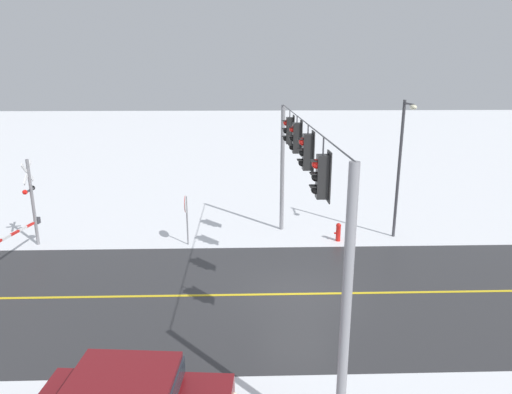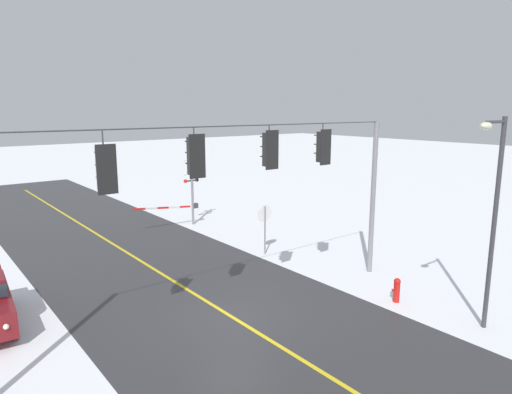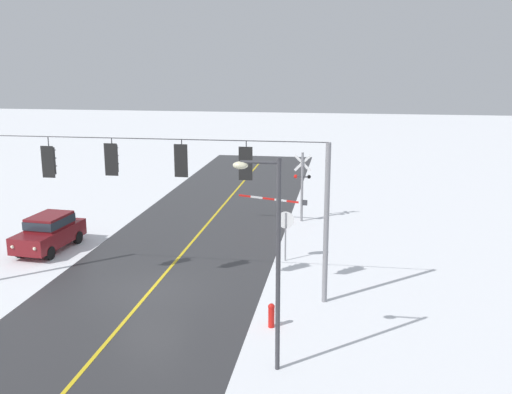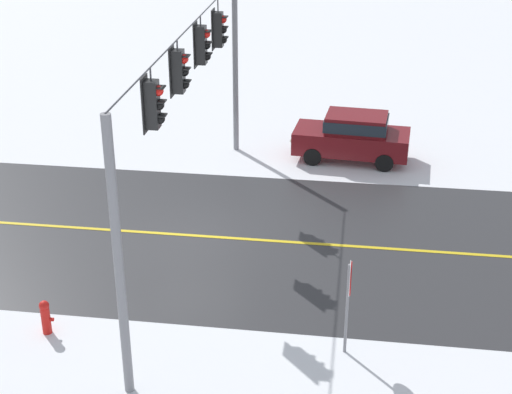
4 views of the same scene
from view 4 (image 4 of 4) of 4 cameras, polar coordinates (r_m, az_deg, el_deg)
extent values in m
plane|color=white|center=(22.73, -4.34, -2.91)|extent=(160.00, 160.00, 0.00)
cube|color=#303033|center=(24.63, -18.13, -1.85)|extent=(9.00, 80.00, 0.01)
cube|color=gold|center=(24.63, -18.14, -1.83)|extent=(0.14, 72.00, 0.01)
cylinder|color=gray|center=(15.34, -10.16, -4.90)|extent=(0.20, 0.20, 6.20)
cylinder|color=gray|center=(27.97, -1.54, 9.48)|extent=(0.20, 0.20, 6.20)
cylinder|color=#38383D|center=(20.55, -4.92, 12.51)|extent=(14.00, 0.04, 0.04)
cylinder|color=#38383D|center=(16.87, -7.84, 9.03)|extent=(0.04, 0.04, 0.29)
cube|color=black|center=(17.08, -7.70, 6.82)|extent=(0.34, 0.28, 1.08)
cube|color=black|center=(17.12, -8.22, 6.83)|extent=(0.52, 0.03, 1.26)
sphere|color=red|center=(16.94, -7.27, 7.83)|extent=(0.24, 0.24, 0.24)
cube|color=black|center=(16.90, -7.05, 8.10)|extent=(0.26, 0.16, 0.03)
sphere|color=black|center=(17.04, -7.21, 6.80)|extent=(0.24, 0.24, 0.24)
cube|color=black|center=(16.99, -7.00, 7.07)|extent=(0.26, 0.16, 0.03)
sphere|color=black|center=(17.14, -7.15, 5.79)|extent=(0.24, 0.24, 0.24)
cube|color=black|center=(17.09, -6.94, 6.05)|extent=(0.26, 0.16, 0.03)
cylinder|color=#38383D|center=(19.18, -5.87, 11.17)|extent=(0.04, 0.04, 0.25)
cube|color=black|center=(19.35, -5.79, 9.26)|extent=(0.34, 0.28, 1.08)
cube|color=black|center=(19.39, -6.25, 9.27)|extent=(0.52, 0.03, 1.26)
sphere|color=red|center=(19.23, -5.39, 10.16)|extent=(0.24, 0.24, 0.24)
cube|color=black|center=(19.20, -5.19, 10.40)|extent=(0.26, 0.16, 0.03)
sphere|color=black|center=(19.32, -5.35, 9.25)|extent=(0.24, 0.24, 0.24)
cube|color=black|center=(19.28, -5.15, 9.48)|extent=(0.26, 0.16, 0.03)
sphere|color=black|center=(19.41, -5.31, 8.34)|extent=(0.24, 0.24, 0.24)
cube|color=black|center=(19.37, -5.12, 8.57)|extent=(0.26, 0.16, 0.03)
cylinder|color=#38383D|center=(21.82, -4.15, 12.92)|extent=(0.04, 0.04, 0.28)
cube|color=black|center=(21.98, -4.09, 11.19)|extent=(0.34, 0.28, 1.08)
cube|color=black|center=(22.01, -4.51, 11.20)|extent=(0.52, 0.03, 1.26)
sphere|color=red|center=(21.87, -3.72, 11.99)|extent=(0.24, 0.24, 0.24)
cube|color=black|center=(21.84, -3.55, 12.20)|extent=(0.26, 0.16, 0.03)
sphere|color=black|center=(21.95, -3.70, 11.18)|extent=(0.24, 0.24, 0.24)
cube|color=black|center=(21.91, -3.52, 11.39)|extent=(0.26, 0.16, 0.03)
sphere|color=black|center=(22.03, -3.68, 10.37)|extent=(0.24, 0.24, 0.24)
cube|color=black|center=(21.99, -3.50, 10.58)|extent=(0.26, 0.16, 0.03)
cylinder|color=#38383D|center=(24.35, -2.85, 14.05)|extent=(0.04, 0.04, 0.44)
cube|color=black|center=(24.51, -2.81, 12.31)|extent=(0.34, 0.28, 1.08)
cube|color=black|center=(24.54, -3.19, 12.32)|extent=(0.52, 0.03, 1.26)
sphere|color=red|center=(24.41, -2.47, 13.04)|extent=(0.24, 0.24, 0.24)
cube|color=black|center=(24.38, -2.31, 13.22)|extent=(0.26, 0.16, 0.03)
sphere|color=black|center=(24.48, -2.46, 12.30)|extent=(0.24, 0.24, 0.24)
cube|color=black|center=(24.45, -2.29, 12.49)|extent=(0.26, 0.16, 0.03)
sphere|color=black|center=(24.55, -2.44, 11.58)|extent=(0.24, 0.24, 0.24)
cube|color=black|center=(24.52, -2.28, 11.76)|extent=(0.26, 0.16, 0.03)
cylinder|color=gray|center=(17.39, 6.77, -8.27)|extent=(0.07, 0.07, 2.30)
cylinder|color=#B71414|center=(16.97, 7.04, -6.02)|extent=(0.76, 0.03, 0.76)
cylinder|color=white|center=(16.97, 6.97, -6.02)|extent=(0.80, 0.02, 0.80)
cube|color=maroon|center=(27.97, 7.08, 4.15)|extent=(2.09, 4.23, 0.80)
cube|color=maroon|center=(27.71, 7.47, 5.47)|extent=(1.66, 2.25, 0.64)
cube|color=#232D38|center=(27.71, 7.47, 5.47)|extent=(1.71, 2.33, 0.40)
sphere|color=#EFEACC|center=(27.67, 2.69, 4.19)|extent=(0.16, 0.16, 0.16)
sphere|color=#EFEACC|center=(28.72, 3.10, 4.99)|extent=(0.16, 0.16, 0.16)
cylinder|color=black|center=(27.51, 4.23, 3.02)|extent=(0.27, 0.66, 0.64)
cylinder|color=black|center=(28.98, 4.71, 4.18)|extent=(0.27, 0.66, 0.64)
cylinder|color=black|center=(27.29, 9.51, 2.54)|extent=(0.27, 0.66, 0.64)
cylinder|color=black|center=(28.78, 9.73, 3.74)|extent=(0.27, 0.66, 0.64)
cylinder|color=red|center=(18.99, -15.32, -8.81)|extent=(0.22, 0.22, 0.70)
sphere|color=red|center=(18.77, -15.46, -7.77)|extent=(0.24, 0.24, 0.24)
cylinder|color=red|center=(18.92, -14.94, -8.77)|extent=(0.09, 0.10, 0.09)
camera|label=1|loc=(34.45, 4.01, 20.21)|focal=31.80mm
camera|label=2|loc=(31.95, -22.61, 16.28)|focal=31.92mm
camera|label=3|loc=(28.65, -58.82, 10.53)|focal=41.52mm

